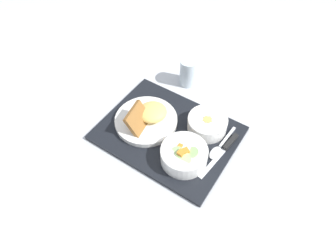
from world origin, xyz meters
TOP-DOWN VIEW (x-y plane):
  - ground_plane at (0.00, 0.00)m, footprint 4.00×4.00m
  - serving_tray at (0.00, 0.00)m, footprint 0.45×0.36m
  - bowl_salad at (-0.10, 0.05)m, footprint 0.14×0.14m
  - bowl_soup at (-0.09, -0.09)m, footprint 0.13×0.13m
  - plate_main at (0.08, 0.01)m, footprint 0.21×0.21m
  - knife at (-0.18, -0.06)m, footprint 0.02×0.20m
  - spoon at (-0.17, -0.05)m, footprint 0.03×0.15m
  - glass_water at (0.10, -0.24)m, footprint 0.06×0.06m

SIDE VIEW (x-z plane):
  - ground_plane at x=0.00m, z-range 0.00..0.00m
  - serving_tray at x=0.00m, z-range 0.00..0.01m
  - spoon at x=-0.17m, z-range 0.01..0.02m
  - knife at x=-0.18m, z-range 0.01..0.03m
  - plate_main at x=0.08m, z-range -0.01..0.08m
  - bowl_soup at x=-0.09m, z-range 0.02..0.07m
  - bowl_salad at x=-0.10m, z-range 0.01..0.07m
  - glass_water at x=0.10m, z-range -0.01..0.10m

